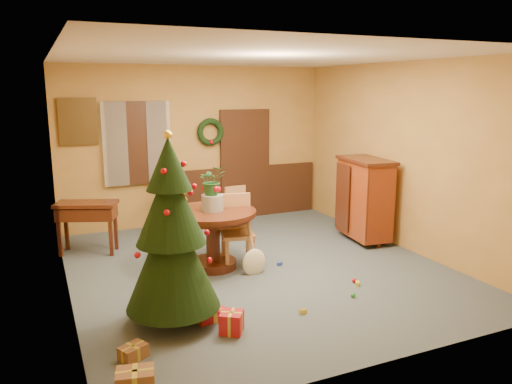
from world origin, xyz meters
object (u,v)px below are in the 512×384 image
chair_near (237,228)px  christmas_tree (171,235)px  dining_table (213,228)px  writing_desk (87,215)px  sideboard (364,197)px

chair_near → christmas_tree: christmas_tree is taller
dining_table → writing_desk: size_ratio=1.21×
dining_table → chair_near: size_ratio=1.18×
dining_table → sideboard: sideboard is taller
dining_table → sideboard: (2.71, 0.21, 0.15)m
writing_desk → sideboard: size_ratio=0.73×
chair_near → writing_desk: 2.36m
dining_table → christmas_tree: (-0.95, -1.41, 0.40)m
dining_table → sideboard: bearing=4.5°
writing_desk → sideboard: bearing=-15.6°
chair_near → dining_table: bearing=176.0°
chair_near → writing_desk: (-1.88, 1.43, 0.05)m
writing_desk → chair_near: bearing=-37.1°
dining_table → christmas_tree: size_ratio=0.58×
sideboard → christmas_tree: bearing=-156.1°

